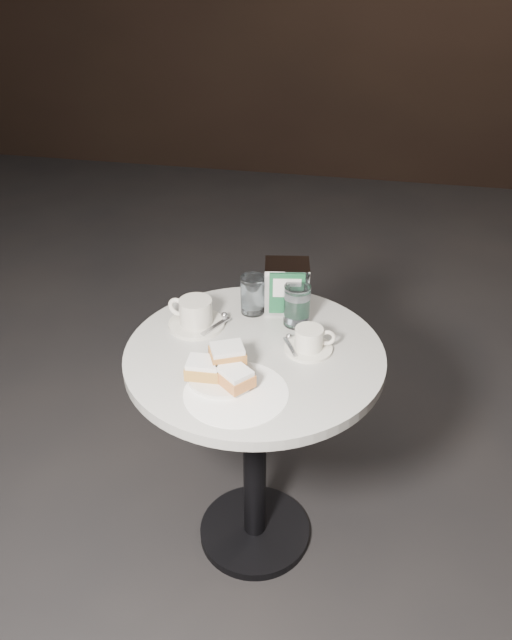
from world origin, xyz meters
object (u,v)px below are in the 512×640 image
object	(u,v)px
beignet_plate	(222,370)
water_glass_right	(297,306)
coffee_cup_right	(309,341)
napkin_dispenser	(287,286)
coffee_cup_left	(196,315)
cafe_table	(255,407)
water_glass_left	(253,295)

from	to	relation	value
beignet_plate	water_glass_right	world-z (taller)	water_glass_right
coffee_cup_right	water_glass_right	xyz separation A→B (m)	(-0.05, 0.12, 0.03)
water_glass_right	napkin_dispenser	world-z (taller)	napkin_dispenser
coffee_cup_left	coffee_cup_right	xyz separation A→B (m)	(0.33, -0.06, -0.01)
cafe_table	coffee_cup_right	world-z (taller)	coffee_cup_right
coffee_cup_right	water_glass_left	size ratio (longest dim) A/B	1.36
beignet_plate	coffee_cup_left	size ratio (longest dim) A/B	1.10
cafe_table	coffee_cup_left	size ratio (longest dim) A/B	3.90
water_glass_left	napkin_dispenser	xyz separation A→B (m)	(0.09, 0.04, 0.02)
water_glass_right	coffee_cup_left	bearing A→B (deg)	-166.36
water_glass_right	napkin_dispenser	xyz separation A→B (m)	(-0.04, 0.08, 0.02)
beignet_plate	coffee_cup_left	distance (m)	0.26
coffee_cup_left	water_glass_right	world-z (taller)	water_glass_right
beignet_plate	napkin_dispenser	world-z (taller)	napkin_dispenser
water_glass_left	water_glass_right	size ratio (longest dim) A/B	0.95
beignet_plate	coffee_cup_right	xyz separation A→B (m)	(0.20, 0.17, -0.00)
beignet_plate	water_glass_left	bearing A→B (deg)	88.38
cafe_table	napkin_dispenser	bearing A→B (deg)	78.24
water_glass_left	water_glass_right	bearing A→B (deg)	-15.95
beignet_plate	napkin_dispenser	size ratio (longest dim) A/B	1.42
cafe_table	coffee_cup_left	xyz separation A→B (m)	(-0.19, 0.09, 0.23)
coffee_cup_left	napkin_dispenser	distance (m)	0.28
coffee_cup_left	napkin_dispenser	size ratio (longest dim) A/B	1.29
cafe_table	coffee_cup_right	distance (m)	0.27
water_glass_right	water_glass_left	bearing A→B (deg)	164.05
water_glass_right	coffee_cup_right	bearing A→B (deg)	-67.05
coffee_cup_left	water_glass_right	distance (m)	0.29
coffee_cup_right	water_glass_right	distance (m)	0.14
water_glass_left	napkin_dispenser	world-z (taller)	napkin_dispenser
cafe_table	beignet_plate	distance (m)	0.27
water_glass_right	cafe_table	bearing A→B (deg)	-119.83
water_glass_left	beignet_plate	bearing A→B (deg)	-91.62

